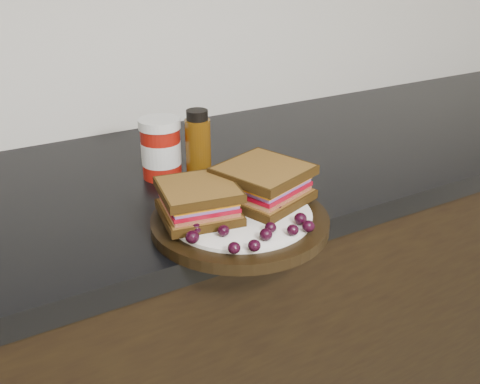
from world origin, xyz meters
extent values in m
cube|color=black|center=(0.00, 1.70, 0.43)|extent=(3.96, 0.58, 0.86)
cube|color=black|center=(0.00, 1.70, 0.88)|extent=(3.98, 0.60, 0.04)
cylinder|color=black|center=(0.02, 1.45, 0.91)|extent=(0.28, 0.28, 0.02)
ellipsoid|color=black|center=(-0.08, 1.41, 0.93)|extent=(0.02, 0.02, 0.02)
ellipsoid|color=black|center=(-0.03, 1.40, 0.93)|extent=(0.02, 0.02, 0.02)
ellipsoid|color=black|center=(-0.04, 1.35, 0.93)|extent=(0.02, 0.02, 0.02)
ellipsoid|color=black|center=(-0.02, 1.35, 0.93)|extent=(0.02, 0.02, 0.02)
ellipsoid|color=black|center=(0.01, 1.36, 0.93)|extent=(0.02, 0.02, 0.02)
ellipsoid|color=black|center=(0.03, 1.38, 0.93)|extent=(0.02, 0.02, 0.02)
ellipsoid|color=black|center=(0.06, 1.35, 0.93)|extent=(0.02, 0.02, 0.02)
ellipsoid|color=black|center=(0.08, 1.35, 0.93)|extent=(0.02, 0.02, 0.02)
ellipsoid|color=black|center=(0.08, 1.38, 0.93)|extent=(0.02, 0.02, 0.02)
ellipsoid|color=black|center=(0.07, 1.42, 0.93)|extent=(0.02, 0.02, 0.02)
ellipsoid|color=black|center=(0.10, 1.43, 0.93)|extent=(0.02, 0.02, 0.02)
ellipsoid|color=black|center=(0.10, 1.45, 0.93)|extent=(0.02, 0.02, 0.02)
ellipsoid|color=black|center=(0.10, 1.47, 0.93)|extent=(0.02, 0.02, 0.02)
ellipsoid|color=black|center=(0.10, 1.50, 0.93)|extent=(0.02, 0.02, 0.02)
ellipsoid|color=black|center=(-0.02, 1.51, 0.93)|extent=(0.02, 0.02, 0.02)
ellipsoid|color=black|center=(-0.02, 1.48, 0.93)|extent=(0.02, 0.02, 0.02)
ellipsoid|color=black|center=(-0.06, 1.47, 0.93)|extent=(0.02, 0.02, 0.02)
ellipsoid|color=black|center=(-0.06, 1.46, 0.93)|extent=(0.02, 0.02, 0.02)
ellipsoid|color=black|center=(-0.06, 1.43, 0.93)|extent=(0.02, 0.02, 0.02)
ellipsoid|color=black|center=(-0.04, 1.51, 0.93)|extent=(0.02, 0.02, 0.02)
ellipsoid|color=black|center=(-0.02, 1.47, 0.93)|extent=(0.02, 0.02, 0.02)
ellipsoid|color=black|center=(-0.04, 1.45, 0.93)|extent=(0.01, 0.01, 0.01)
cylinder|color=maroon|center=(0.00, 1.70, 0.96)|extent=(0.09, 0.09, 0.11)
cylinder|color=#533008|center=(0.05, 1.66, 0.97)|extent=(0.05, 0.05, 0.13)
camera|label=1|loc=(-0.35, 0.81, 1.31)|focal=40.00mm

